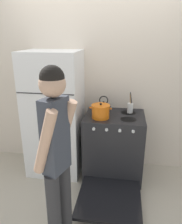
{
  "coord_description": "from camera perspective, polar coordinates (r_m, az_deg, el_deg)",
  "views": [
    {
      "loc": [
        0.41,
        -2.98,
        1.88
      ],
      "look_at": [
        0.01,
        -0.46,
        0.97
      ],
      "focal_mm": 35.0,
      "sensor_mm": 36.0,
      "label": 1
    }
  ],
  "objects": [
    {
      "name": "wall_back",
      "position": [
        3.1,
        1.25,
        8.38
      ],
      "size": [
        10.0,
        0.06,
        2.55
      ],
      "color": "beige",
      "rests_on": "ground_plane"
    },
    {
      "name": "ground_plane",
      "position": [
        3.55,
        1.03,
        -12.34
      ],
      "size": [
        14.0,
        14.0,
        0.0
      ],
      "primitive_type": "plane",
      "color": "#B2A893"
    },
    {
      "name": "person",
      "position": [
        1.82,
        -8.98,
        -11.11
      ],
      "size": [
        0.34,
        0.4,
        1.68
      ],
      "rotation": [
        0.0,
        0.0,
        1.24
      ],
      "color": "#2D2D30",
      "rests_on": "ground_plane"
    },
    {
      "name": "stove_range",
      "position": [
        3.0,
        5.89,
        -9.09
      ],
      "size": [
        0.77,
        1.33,
        0.89
      ],
      "color": "#232326",
      "rests_on": "ground_plane"
    },
    {
      "name": "refrigerator",
      "position": [
        3.02,
        -9.51,
        -0.66
      ],
      "size": [
        0.73,
        0.63,
        1.69
      ],
      "color": "white",
      "rests_on": "ground_plane"
    },
    {
      "name": "utensil_jar",
      "position": [
        2.95,
        10.19,
        1.21
      ],
      "size": [
        0.08,
        0.08,
        0.28
      ],
      "color": "silver",
      "rests_on": "stove_range"
    },
    {
      "name": "dutch_oven_pot",
      "position": [
        2.72,
        2.53,
        0.17
      ],
      "size": [
        0.27,
        0.23,
        0.2
      ],
      "color": "orange",
      "rests_on": "stove_range"
    },
    {
      "name": "tea_kettle",
      "position": [
        2.96,
        3.33,
        1.39
      ],
      "size": [
        0.2,
        0.16,
        0.22
      ],
      "color": "black",
      "rests_on": "stove_range"
    }
  ]
}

